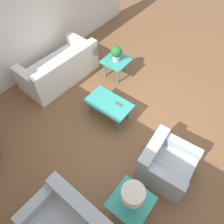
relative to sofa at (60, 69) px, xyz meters
name	(u,v)px	position (x,y,z in m)	size (l,w,h in m)	color
ground_plane	(132,123)	(-2.21, 0.08, -0.30)	(14.00, 14.00, 0.00)	brown
wall_right	(22,19)	(0.85, 0.08, 1.05)	(0.12, 7.20, 2.70)	silver
sofa	(60,69)	(0.00, 0.00, 0.00)	(1.03, 1.92, 0.81)	white
armchair	(165,164)	(-3.28, 0.63, -0.01)	(0.89, 0.89, 0.72)	#A8ADB2
coffee_table	(109,104)	(-1.69, 0.21, 0.07)	(0.95, 0.56, 0.42)	teal
side_table_plant	(116,62)	(-1.02, -0.94, 0.11)	(0.60, 0.60, 0.48)	teal
side_table_lamp	(131,203)	(-3.19, 1.58, 0.11)	(0.60, 0.60, 0.48)	teal
potted_plant	(116,53)	(-1.02, -0.94, 0.39)	(0.26, 0.26, 0.39)	#B2ADA3
table_lamp	(133,195)	(-3.19, 1.58, 0.49)	(0.34, 0.34, 0.45)	#997F4C
remote_control	(119,104)	(-1.88, 0.12, 0.13)	(0.16, 0.05, 0.02)	#4C4C51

